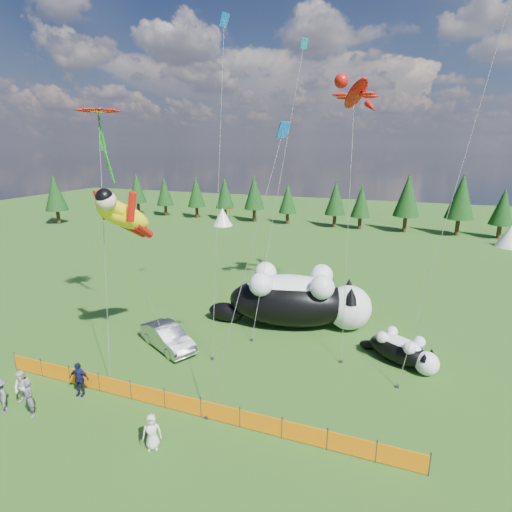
{
  "coord_description": "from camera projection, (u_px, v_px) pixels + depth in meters",
  "views": [
    {
      "loc": [
        9.13,
        -17.31,
        12.52
      ],
      "look_at": [
        1.17,
        4.0,
        6.18
      ],
      "focal_mm": 28.0,
      "sensor_mm": 36.0,
      "label": 1
    }
  ],
  "objects": [
    {
      "name": "gecko_kite",
      "position": [
        356.0,
        94.0,
        27.18
      ],
      "size": [
        5.12,
        11.48,
        17.92
      ],
      "color": "red",
      "rests_on": "ground"
    },
    {
      "name": "cat_small",
      "position": [
        402.0,
        350.0,
        23.51
      ],
      "size": [
        4.63,
        3.38,
        1.82
      ],
      "rotation": [
        0.0,
        0.0,
        -0.51
      ],
      "color": "black",
      "rests_on": "ground"
    },
    {
      "name": "car",
      "position": [
        168.0,
        337.0,
        25.34
      ],
      "size": [
        4.77,
        3.55,
        1.5
      ],
      "primitive_type": "imported",
      "rotation": [
        0.0,
        0.0,
        1.08
      ],
      "color": "#ACADB1",
      "rests_on": "ground"
    },
    {
      "name": "flower_kite",
      "position": [
        99.0,
        114.0,
        24.14
      ],
      "size": [
        5.55,
        7.31,
        15.87
      ],
      "color": "red",
      "rests_on": "ground"
    },
    {
      "name": "spectator_d",
      "position": [
        1.0,
        396.0,
        19.14
      ],
      "size": [
        1.31,
        1.03,
        1.8
      ],
      "primitive_type": "imported",
      "rotation": [
        0.0,
        0.0,
        -0.43
      ],
      "color": "#59595E",
      "rests_on": "ground"
    },
    {
      "name": "diamond_kite_a",
      "position": [
        224.0,
        40.0,
        22.72
      ],
      "size": [
        0.92,
        4.51,
        20.17
      ],
      "color": "blue",
      "rests_on": "ground"
    },
    {
      "name": "cat_large",
      "position": [
        297.0,
        299.0,
        28.26
      ],
      "size": [
        11.62,
        5.88,
        4.23
      ],
      "rotation": [
        0.0,
        0.0,
        0.22
      ],
      "color": "black",
      "rests_on": "ground"
    },
    {
      "name": "superhero_kite",
      "position": [
        124.0,
        216.0,
        22.2
      ],
      "size": [
        4.61,
        4.88,
        10.71
      ],
      "color": "#FFE90D",
      "rests_on": "ground"
    },
    {
      "name": "diamond_kite_c",
      "position": [
        278.0,
        149.0,
        16.48
      ],
      "size": [
        3.31,
        2.65,
        13.9
      ],
      "color": "blue",
      "rests_on": "ground"
    },
    {
      "name": "safety_fence",
      "position": [
        183.0,
        403.0,
        19.22
      ],
      "size": [
        22.06,
        0.06,
        1.1
      ],
      "color": "#262626",
      "rests_on": "ground"
    },
    {
      "name": "spectator_e",
      "position": [
        152.0,
        432.0,
        16.88
      ],
      "size": [
        0.95,
        0.85,
        1.63
      ],
      "primitive_type": "imported",
      "rotation": [
        0.0,
        0.0,
        0.53
      ],
      "color": "silver",
      "rests_on": "ground"
    },
    {
      "name": "ground",
      "position": [
        211.0,
        380.0,
        22.06
      ],
      "size": [
        160.0,
        160.0,
        0.0
      ],
      "primitive_type": "plane",
      "color": "#13370A",
      "rests_on": "ground"
    },
    {
      "name": "spectator_b",
      "position": [
        23.0,
        388.0,
        19.79
      ],
      "size": [
        0.95,
        0.67,
        1.79
      ],
      "primitive_type": "imported",
      "rotation": [
        0.0,
        0.0,
        0.19
      ],
      "color": "silver",
      "rests_on": "ground"
    },
    {
      "name": "diamond_kite_d",
      "position": [
        301.0,
        63.0,
        28.16
      ],
      "size": [
        1.38,
        8.67,
        21.03
      ],
      "color": "#0D93A3",
      "rests_on": "ground"
    },
    {
      "name": "spectator_c",
      "position": [
        79.0,
        379.0,
        20.49
      ],
      "size": [
        1.16,
        0.73,
        1.85
      ],
      "primitive_type": "imported",
      "rotation": [
        0.0,
        0.0,
        0.17
      ],
      "color": "#15153A",
      "rests_on": "ground"
    },
    {
      "name": "festival_tents",
      "position": [
        417.0,
        230.0,
        54.07
      ],
      "size": [
        50.0,
        3.2,
        2.8
      ],
      "primitive_type": null,
      "color": "white",
      "rests_on": "ground"
    },
    {
      "name": "tree_line",
      "position": [
        342.0,
        202.0,
        61.59
      ],
      "size": [
        90.0,
        4.0,
        8.0
      ],
      "primitive_type": null,
      "color": "black",
      "rests_on": "ground"
    },
    {
      "name": "spectator_a",
      "position": [
        29.0,
        398.0,
        18.91
      ],
      "size": [
        0.8,
        0.65,
        1.89
      ],
      "primitive_type": "imported",
      "rotation": [
        0.0,
        0.0,
        -0.32
      ],
      "color": "#59595E",
      "rests_on": "ground"
    }
  ]
}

